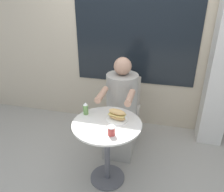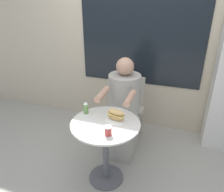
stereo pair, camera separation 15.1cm
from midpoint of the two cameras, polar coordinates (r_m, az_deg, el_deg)
name	(u,v)px [view 1 (the left image)]	position (r m, az deg, el deg)	size (l,w,h in m)	color
ground_plane	(108,178)	(2.62, -2.94, -20.58)	(8.00, 8.00, 0.00)	gray
storefront_wall	(131,32)	(3.11, 3.67, 16.43)	(8.00, 0.09, 2.80)	#B7A88E
cafe_table	(107,139)	(2.27, -3.24, -11.26)	(0.69, 0.69, 0.72)	beige
diner_chair	(126,102)	(3.01, 2.32, -1.51)	(0.38, 0.38, 0.87)	#ADA393
seated_diner	(121,113)	(2.70, 0.77, -4.62)	(0.38, 0.68, 1.23)	gray
sandwich_on_plate	(117,116)	(2.18, -0.66, -5.17)	(0.22, 0.22, 0.12)	white
drink_cup	(111,131)	(1.97, -2.38, -9.09)	(0.07, 0.07, 0.09)	#B73D38
condiment_bottle	(86,108)	(2.30, -8.77, -3.27)	(0.05, 0.05, 0.14)	#66934C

